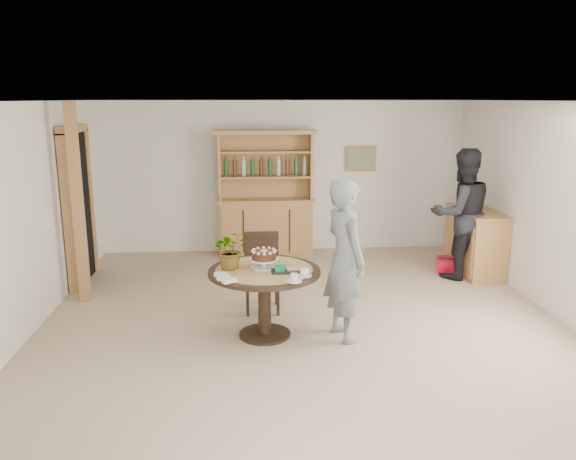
# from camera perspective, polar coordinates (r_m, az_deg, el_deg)

# --- Properties ---
(ground) EXTENTS (7.00, 7.00, 0.00)m
(ground) POSITION_cam_1_polar(r_m,az_deg,el_deg) (6.35, 1.77, -10.24)
(ground) COLOR tan
(ground) RESTS_ON ground
(room_shell) EXTENTS (6.04, 7.04, 2.52)m
(room_shell) POSITION_cam_1_polar(r_m,az_deg,el_deg) (5.88, 1.91, 5.53)
(room_shell) COLOR white
(room_shell) RESTS_ON ground
(doorway) EXTENTS (0.13, 1.10, 2.18)m
(doorway) POSITION_cam_1_polar(r_m,az_deg,el_deg) (8.24, -20.58, 2.44)
(doorway) COLOR black
(doorway) RESTS_ON ground
(pine_post) EXTENTS (0.12, 0.12, 2.50)m
(pine_post) POSITION_cam_1_polar(r_m,az_deg,el_deg) (7.39, -20.57, 2.43)
(pine_post) COLOR #B5804C
(pine_post) RESTS_ON ground
(hutch) EXTENTS (1.62, 0.54, 2.04)m
(hutch) POSITION_cam_1_polar(r_m,az_deg,el_deg) (9.22, -2.27, 1.72)
(hutch) COLOR tan
(hutch) RESTS_ON ground
(sideboard) EXTENTS (0.54, 1.26, 0.94)m
(sideboard) POSITION_cam_1_polar(r_m,az_deg,el_deg) (8.74, 18.44, -1.06)
(sideboard) COLOR tan
(sideboard) RESTS_ON ground
(dining_table) EXTENTS (1.20, 1.20, 0.76)m
(dining_table) POSITION_cam_1_polar(r_m,az_deg,el_deg) (6.03, -2.41, -5.39)
(dining_table) COLOR black
(dining_table) RESTS_ON ground
(dining_chair) EXTENTS (0.42, 0.42, 0.95)m
(dining_chair) POSITION_cam_1_polar(r_m,az_deg,el_deg) (6.84, -2.68, -3.72)
(dining_chair) COLOR black
(dining_chair) RESTS_ON ground
(birthday_cake) EXTENTS (0.30, 0.30, 0.20)m
(birthday_cake) POSITION_cam_1_polar(r_m,az_deg,el_deg) (5.99, -2.46, -2.71)
(birthday_cake) COLOR white
(birthday_cake) RESTS_ON dining_table
(flower_vase) EXTENTS (0.47, 0.44, 0.42)m
(flower_vase) POSITION_cam_1_polar(r_m,az_deg,el_deg) (5.97, -5.83, -1.97)
(flower_vase) COLOR #3F7233
(flower_vase) RESTS_ON dining_table
(gift_tray) EXTENTS (0.30, 0.20, 0.08)m
(gift_tray) POSITION_cam_1_polar(r_m,az_deg,el_deg) (5.87, -0.29, -4.05)
(gift_tray) COLOR black
(gift_tray) RESTS_ON dining_table
(coffee_cup_a) EXTENTS (0.15, 0.15, 0.09)m
(coffee_cup_a) POSITION_cam_1_polar(r_m,az_deg,el_deg) (5.73, 1.69, -4.34)
(coffee_cup_a) COLOR white
(coffee_cup_a) RESTS_ON dining_table
(coffee_cup_b) EXTENTS (0.15, 0.15, 0.08)m
(coffee_cup_b) POSITION_cam_1_polar(r_m,az_deg,el_deg) (5.56, 0.64, -4.94)
(coffee_cup_b) COLOR white
(coffee_cup_b) RESTS_ON dining_table
(napkins) EXTENTS (0.24, 0.33, 0.03)m
(napkins) POSITION_cam_1_polar(r_m,az_deg,el_deg) (5.68, -6.46, -4.84)
(napkins) COLOR white
(napkins) RESTS_ON dining_table
(teen_boy) EXTENTS (0.59, 0.73, 1.75)m
(teen_boy) POSITION_cam_1_polar(r_m,az_deg,el_deg) (5.94, 5.83, -2.99)
(teen_boy) COLOR slate
(teen_boy) RESTS_ON ground
(adult_person) EXTENTS (0.99, 0.82, 1.86)m
(adult_person) POSITION_cam_1_polar(r_m,az_deg,el_deg) (8.32, 17.20, 1.56)
(adult_person) COLOR black
(adult_person) RESTS_ON ground
(red_suitcase) EXTENTS (0.69, 0.55, 0.21)m
(red_suitcase) POSITION_cam_1_polar(r_m,az_deg,el_deg) (8.74, 16.84, -3.48)
(red_suitcase) COLOR red
(red_suitcase) RESTS_ON ground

